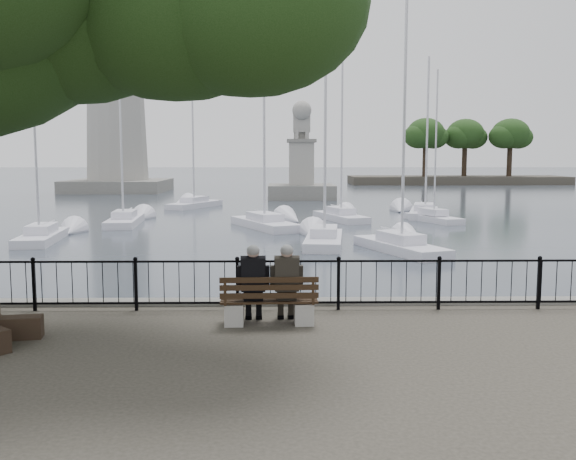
{
  "coord_description": "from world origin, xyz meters",
  "views": [
    {
      "loc": [
        -0.2,
        -9.96,
        3.06
      ],
      "look_at": [
        0.0,
        2.5,
        1.6
      ],
      "focal_mm": 40.0,
      "sensor_mm": 36.0,
      "label": 1
    }
  ],
  "objects_px": {
    "bench": "(269,307)",
    "lighthouse": "(115,67)",
    "person_right": "(287,287)",
    "lion_monument": "(301,174)",
    "person_left": "(253,287)"
  },
  "relations": [
    {
      "from": "bench",
      "to": "lighthouse",
      "type": "xyz_separation_m",
      "value": [
        -17.64,
        60.61,
        12.33
      ]
    },
    {
      "from": "person_left",
      "to": "person_right",
      "type": "distance_m",
      "value": 0.6
    },
    {
      "from": "bench",
      "to": "person_left",
      "type": "distance_m",
      "value": 0.46
    },
    {
      "from": "person_left",
      "to": "lion_monument",
      "type": "distance_m",
      "value": 48.52
    },
    {
      "from": "lighthouse",
      "to": "lion_monument",
      "type": "relative_size",
      "value": 3.56
    },
    {
      "from": "lion_monument",
      "to": "lighthouse",
      "type": "bearing_deg",
      "value": 148.89
    },
    {
      "from": "person_left",
      "to": "lighthouse",
      "type": "height_order",
      "value": "lighthouse"
    },
    {
      "from": "bench",
      "to": "lion_monument",
      "type": "height_order",
      "value": "lion_monument"
    },
    {
      "from": "bench",
      "to": "person_right",
      "type": "relative_size",
      "value": 1.2
    },
    {
      "from": "bench",
      "to": "person_left",
      "type": "relative_size",
      "value": 1.2
    },
    {
      "from": "person_right",
      "to": "lighthouse",
      "type": "height_order",
      "value": "lighthouse"
    },
    {
      "from": "person_right",
      "to": "lion_monument",
      "type": "distance_m",
      "value": 48.48
    },
    {
      "from": "person_right",
      "to": "lion_monument",
      "type": "height_order",
      "value": "lion_monument"
    },
    {
      "from": "person_right",
      "to": "lighthouse",
      "type": "distance_m",
      "value": 64.23
    },
    {
      "from": "person_left",
      "to": "person_right",
      "type": "relative_size",
      "value": 1.0
    }
  ]
}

